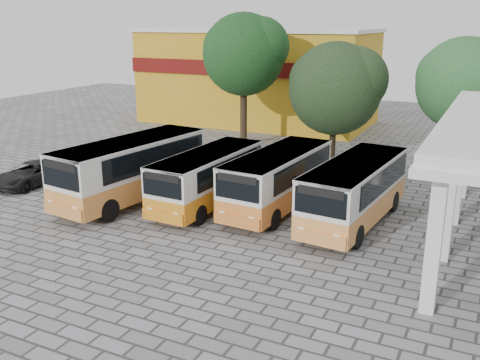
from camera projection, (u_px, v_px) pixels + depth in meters
The scene contains 10 objects.
ground at pixel (241, 241), 22.56m from camera, with size 90.00×90.00×0.00m, color slate.
shophouse_block at pixel (258, 76), 48.38m from camera, with size 20.40×10.40×8.30m.
bus_far_left at pixel (132, 166), 27.14m from camera, with size 3.79×9.11×3.18m.
bus_centre_left at pixel (208, 175), 26.45m from camera, with size 2.62×7.68×2.73m.
bus_centre_right at pixel (278, 177), 25.96m from camera, with size 2.94×8.07×2.85m.
bus_far_right at pixel (355, 188), 24.06m from camera, with size 3.16×8.24×2.90m.
tree_left at pixel (245, 52), 37.93m from camera, with size 6.15×5.86×9.57m.
tree_middle at pixel (337, 86), 35.19m from camera, with size 6.44×6.13×7.71m.
tree_right at pixel (465, 81), 31.99m from camera, with size 5.86×5.58×8.10m.
parked_car at pixel (32, 174), 30.18m from camera, with size 2.13×4.61×1.28m, color black.
Camera 1 is at (9.19, -18.76, 8.90)m, focal length 40.00 mm.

